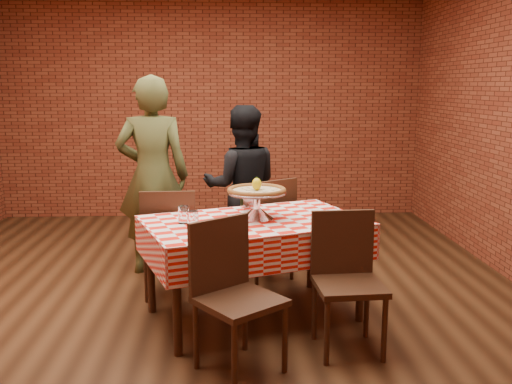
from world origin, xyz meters
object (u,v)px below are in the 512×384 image
pizza (257,191)px  table (254,269)px  chair_near_left (240,299)px  diner_olive (153,176)px  water_glass_right (184,215)px  chair_far_left (170,241)px  chair_near_right (349,285)px  chair_far_right (262,228)px  water_glass_left (193,220)px  condiment_caddy (248,201)px  diner_black (242,186)px  pizza_stand (257,205)px

pizza → table: bearing=-120.1°
chair_near_left → diner_olive: (-0.75, 1.93, 0.45)m
water_glass_right → chair_near_left: chair_near_left is taller
diner_olive → chair_far_left: bearing=108.0°
pizza → chair_near_right: bearing=-47.9°
chair_near_right → chair_far_right: chair_far_right is taller
water_glass_left → diner_olive: diner_olive is taller
water_glass_right → pizza: bearing=12.9°
condiment_caddy → chair_near_right: 1.17m
condiment_caddy → chair_near_left: chair_near_left is taller
water_glass_left → diner_black: size_ratio=0.08×
pizza_stand → pizza: 0.11m
condiment_caddy → chair_near_right: chair_near_right is taller
condiment_caddy → chair_near_left: size_ratio=0.15×
table → chair_far_left: 0.85m
pizza → chair_far_left: pizza is taller
pizza_stand → pizza: bearing=0.0°
table → chair_far_right: bearing=82.5°
chair_near_right → chair_far_left: size_ratio=0.99×
water_glass_left → chair_far_left: bearing=107.4°
chair_far_left → diner_black: 1.04m
table → pizza: pizza is taller
water_glass_left → condiment_caddy: size_ratio=0.89×
diner_olive → diner_black: size_ratio=1.18×
water_glass_right → pizza_stand: bearing=12.9°
pizza → diner_black: 1.26m
condiment_caddy → water_glass_left: bearing=-143.5°
chair_near_left → chair_far_right: 1.70m
table → diner_olive: size_ratio=0.85×
table → condiment_caddy: bearing=95.6°
diner_olive → diner_black: (0.82, 0.18, -0.14)m
table → water_glass_left: (-0.43, -0.24, 0.45)m
table → water_glass_right: water_glass_right is taller
pizza_stand → condiment_caddy: bearing=101.4°
chair_near_right → diner_olive: diner_olive is taller
chair_far_left → condiment_caddy: bearing=161.1°
table → water_glass_left: water_glass_left is taller
chair_near_left → pizza: bearing=43.2°
pizza_stand → water_glass_left: bearing=-147.8°
water_glass_left → chair_near_right: bearing=-18.4°
chair_far_right → chair_near_left: bearing=49.7°
chair_near_left → diner_olive: size_ratio=0.51×
pizza_stand → chair_far_left: pizza_stand is taller
table → chair_near_left: chair_near_left is taller
pizza → chair_far_right: bearing=83.9°
chair_near_right → pizza_stand: bearing=128.9°
pizza → chair_near_right: (0.57, -0.63, -0.51)m
water_glass_right → chair_near_right: chair_near_right is taller
water_glass_right → chair_near_right: bearing=-24.7°
diner_olive → water_glass_left: bearing=106.9°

